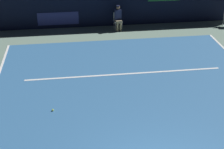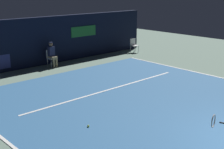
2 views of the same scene
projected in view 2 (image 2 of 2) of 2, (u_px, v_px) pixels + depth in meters
The scene contains 9 objects.
ground_plane at pixel (143, 102), 11.73m from camera, with size 31.01×31.01×0.00m, color slate.
court_surface at pixel (143, 102), 11.73m from camera, with size 10.34×11.01×0.01m, color #336699.
line_sideline_left at pixel (214, 76), 15.07m from camera, with size 0.10×11.01×0.01m, color white.
line_sideline_right at pixel (14, 148), 8.39m from camera, with size 0.10×11.01×0.01m, color white.
line_service at pixel (108, 90), 13.09m from camera, with size 8.06×0.10×0.01m, color white.
back_wall at pixel (36, 42), 16.84m from camera, with size 15.50×0.33×2.60m.
line_judge_on_chair at pixel (52, 54), 16.77m from camera, with size 0.47×0.55×1.32m.
courtside_chair_near at pixel (134, 45), 20.55m from camera, with size 0.49×0.47×0.88m.
tennis_ball at pixel (88, 126), 9.63m from camera, with size 0.07×0.07×0.07m, color #CCE033.
Camera 2 is at (-8.32, -2.81, 4.17)m, focal length 50.48 mm.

